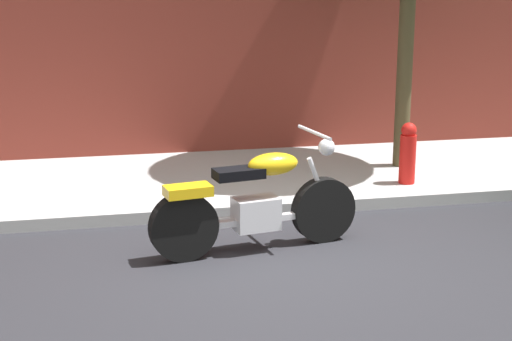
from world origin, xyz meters
The scene contains 4 objects.
ground_plane centered at (0.00, 0.00, 0.00)m, with size 60.00×60.00×0.00m, color #28282D.
sidewalk centered at (0.00, 2.81, 0.07)m, with size 23.64×2.84×0.14m, color #AFAFAF.
motorcycle centered at (-0.24, 0.36, 0.47)m, with size 2.14×0.73×1.17m.
fire_hydrant centered at (2.02, 1.96, 0.46)m, with size 0.20×0.20×0.91m.
Camera 1 is at (-1.74, -6.73, 2.67)m, focal length 54.11 mm.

